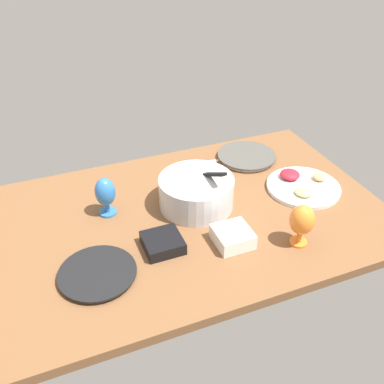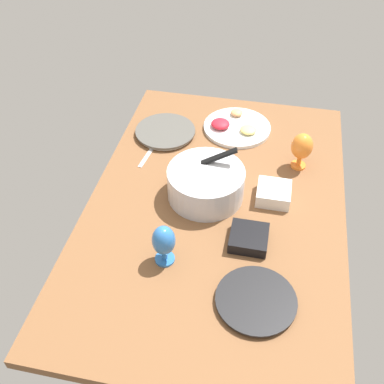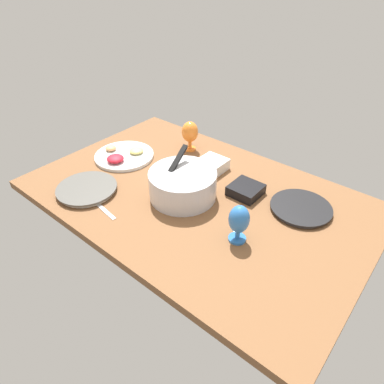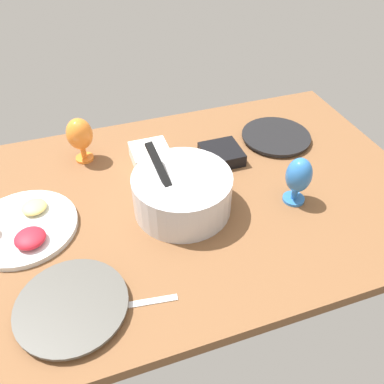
% 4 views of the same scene
% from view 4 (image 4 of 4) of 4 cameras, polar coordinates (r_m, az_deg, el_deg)
% --- Properties ---
extents(ground_plane, '(1.60, 1.04, 0.04)m').
position_cam_4_polar(ground_plane, '(1.36, -0.41, -1.07)').
color(ground_plane, brown).
extents(dinner_plate_left, '(0.27, 0.27, 0.02)m').
position_cam_4_polar(dinner_plate_left, '(1.64, 11.96, 7.75)').
color(dinner_plate_left, '#4C4C51').
rests_on(dinner_plate_left, ground_plane).
extents(dinner_plate_right, '(0.29, 0.29, 0.02)m').
position_cam_4_polar(dinner_plate_right, '(1.10, -16.86, -15.47)').
color(dinner_plate_right, silver).
rests_on(dinner_plate_right, ground_plane).
extents(mixing_bowl, '(0.32, 0.32, 0.21)m').
position_cam_4_polar(mixing_bowl, '(1.26, -1.43, 0.07)').
color(mixing_bowl, silver).
rests_on(mixing_bowl, ground_plane).
extents(fruit_platter, '(0.33, 0.33, 0.05)m').
position_cam_4_polar(fruit_platter, '(1.33, -23.03, -4.68)').
color(fruit_platter, silver).
rests_on(fruit_platter, ground_plane).
extents(hurricane_glass_orange, '(0.09, 0.09, 0.17)m').
position_cam_4_polar(hurricane_glass_orange, '(1.50, -15.83, 7.85)').
color(hurricane_glass_orange, orange).
rests_on(hurricane_glass_orange, ground_plane).
extents(hurricane_glass_blue, '(0.08, 0.08, 0.17)m').
position_cam_4_polar(hurricane_glass_blue, '(1.31, 15.06, 2.12)').
color(hurricane_glass_blue, '#2E6EBD').
rests_on(hurricane_glass_blue, ground_plane).
extents(square_bowl_white, '(0.14, 0.14, 0.06)m').
position_cam_4_polar(square_bowl_white, '(1.48, -6.01, 5.41)').
color(square_bowl_white, white).
rests_on(square_bowl_white, ground_plane).
extents(square_bowl_black, '(0.14, 0.14, 0.05)m').
position_cam_4_polar(square_bowl_black, '(1.49, 4.26, 5.52)').
color(square_bowl_black, black).
rests_on(square_bowl_black, ground_plane).
extents(fork_by_right_plate, '(0.18, 0.04, 0.01)m').
position_cam_4_polar(fork_by_right_plate, '(1.08, -6.99, -15.46)').
color(fork_by_right_plate, silver).
rests_on(fork_by_right_plate, ground_plane).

